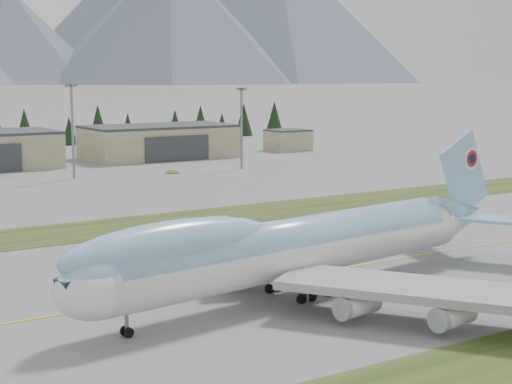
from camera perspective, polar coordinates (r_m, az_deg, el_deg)
ground at (r=110.31m, az=5.11°, el=-5.74°), size 7000.00×7000.00×0.00m
grass_strip_far at (r=147.80m, az=-5.50°, el=-2.09°), size 400.00×18.00×0.08m
taxiway_line_main at (r=110.31m, az=5.11°, el=-5.74°), size 400.00×0.40×0.02m
boeing_747_freighter at (r=96.42m, az=2.87°, el=-3.95°), size 72.98×62.25×19.15m
hangar_right at (r=260.23m, az=-7.03°, el=3.68°), size 48.00×26.60×10.80m
control_shed at (r=283.53m, az=2.34°, el=3.81°), size 14.00×12.00×7.60m
service_vehicle_b at (r=217.96m, az=-6.10°, el=1.33°), size 4.06×3.05×1.28m
service_vehicle_c at (r=259.96m, az=-2.41°, el=2.53°), size 2.82×3.97×1.07m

